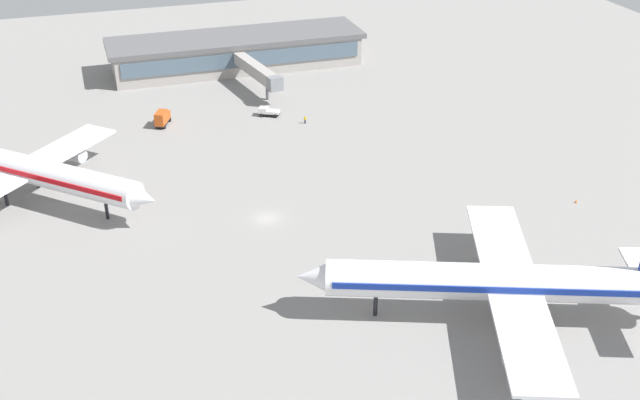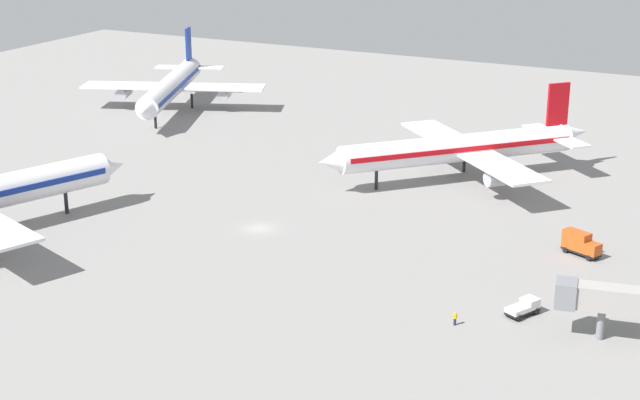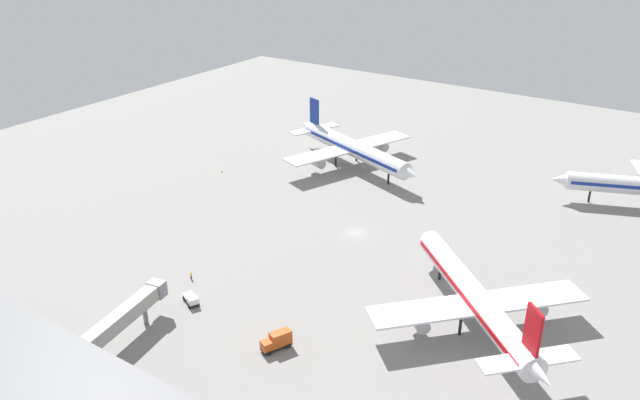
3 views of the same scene
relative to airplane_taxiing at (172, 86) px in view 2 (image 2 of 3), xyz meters
The scene contains 6 objects.
ground 79.64m from the airplane_taxiing, 135.86° to the right, with size 288.00×288.00×0.00m, color gray.
airplane_taxiing is the anchor object (origin of this frame).
airplane_distant 77.03m from the airplane_taxiing, 105.11° to the right, with size 41.48×39.99×15.79m.
pushback_tractor 120.66m from the airplane_taxiing, 124.66° to the right, with size 4.79×3.69×1.90m.
catering_truck 110.95m from the airplane_taxiing, 114.45° to the right, with size 4.02×5.89×3.30m.
ground_crew_worker 119.30m from the airplane_taxiing, 129.01° to the right, with size 0.53×0.53×1.67m.
Camera 2 is at (-118.82, -69.91, 51.32)m, focal length 54.62 mm.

